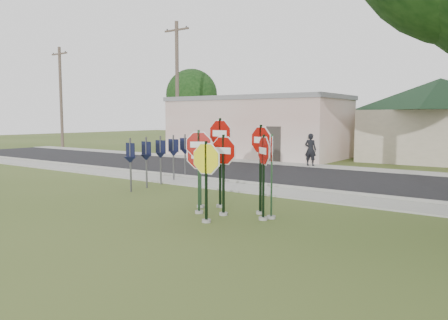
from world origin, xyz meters
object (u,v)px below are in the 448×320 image
Objects in this scene: stop_sign_left at (199,160)px; stop_sign_yellow at (206,171)px; stop_sign_center at (223,164)px; utility_pole_near at (177,86)px; pedestrian at (310,150)px.

stop_sign_yellow is at bearing -41.15° from stop_sign_left.
stop_sign_center reaches higher than stop_sign_yellow.
utility_pole_near reaches higher than stop_sign_center.
pedestrian is at bearing 103.87° from stop_sign_center.
pedestrian is (-3.13, 12.66, -0.51)m from stop_sign_center.
stop_sign_center reaches higher than pedestrian.
utility_pole_near reaches higher than stop_sign_left.
stop_sign_left is at bearing -163.36° from stop_sign_center.
utility_pole_near is 5.27× the size of pedestrian.
stop_sign_left is (-0.72, -0.21, 0.07)m from stop_sign_center.
pedestrian is (10.89, -1.15, -4.00)m from utility_pole_near.
stop_sign_yellow is 0.24× the size of utility_pole_near.
stop_sign_center is 0.75m from stop_sign_left.
stop_sign_yellow is at bearing 99.27° from pedestrian.
stop_sign_left is (-0.84, 0.73, 0.17)m from stop_sign_yellow.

